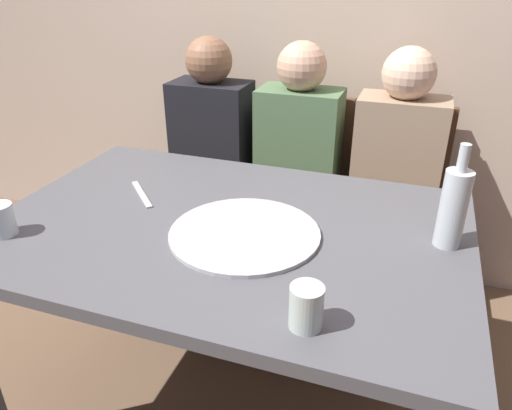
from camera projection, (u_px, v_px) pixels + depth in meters
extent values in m
plane|color=brown|center=(233.00, 398.00, 1.79)|extent=(8.00, 8.00, 0.00)
cube|color=#BCA893|center=(319.00, 0.00, 2.15)|extent=(6.00, 0.10, 2.60)
cube|color=#4C4C51|center=(227.00, 229.00, 1.46)|extent=(1.42, 0.96, 0.04)
cylinder|color=#4C4C51|center=(132.00, 234.00, 2.18)|extent=(0.06, 0.06, 0.71)
cylinder|color=#4C4C51|center=(434.00, 292.00, 1.80)|extent=(0.06, 0.06, 0.71)
cylinder|color=#ADADB2|center=(245.00, 233.00, 1.39)|extent=(0.44, 0.44, 0.01)
cylinder|color=#B2BCC1|center=(453.00, 209.00, 1.30)|extent=(0.07, 0.07, 0.22)
cylinder|color=#B2BCC1|center=(464.00, 158.00, 1.23)|extent=(0.03, 0.03, 0.08)
cylinder|color=silver|center=(1.00, 220.00, 1.38)|extent=(0.08, 0.08, 0.09)
cylinder|color=#B7C6BC|center=(306.00, 307.00, 1.02)|extent=(0.08, 0.08, 0.10)
cube|color=#B7B7BC|center=(142.00, 194.00, 1.63)|extent=(0.17, 0.17, 0.01)
cube|color=#472D1E|center=(213.00, 188.00, 2.39)|extent=(0.44, 0.44, 0.05)
cube|color=#472D1E|center=(227.00, 133.00, 2.45)|extent=(0.44, 0.04, 0.45)
cylinder|color=#472D1E|center=(235.00, 255.00, 2.28)|extent=(0.04, 0.04, 0.42)
cylinder|color=#472D1E|center=(164.00, 242.00, 2.39)|extent=(0.04, 0.04, 0.42)
cylinder|color=#472D1E|center=(261.00, 219.00, 2.60)|extent=(0.04, 0.04, 0.42)
cylinder|color=#472D1E|center=(197.00, 208.00, 2.71)|extent=(0.04, 0.04, 0.42)
cube|color=#472D1E|center=(295.00, 201.00, 2.26)|extent=(0.44, 0.44, 0.05)
cube|color=#472D1E|center=(308.00, 142.00, 2.33)|extent=(0.44, 0.04, 0.45)
cylinder|color=#472D1E|center=(323.00, 272.00, 2.15)|extent=(0.04, 0.04, 0.42)
cylinder|color=#472D1E|center=(244.00, 257.00, 2.27)|extent=(0.04, 0.04, 0.42)
cylinder|color=#472D1E|center=(339.00, 232.00, 2.47)|extent=(0.04, 0.04, 0.42)
cylinder|color=#472D1E|center=(268.00, 220.00, 2.59)|extent=(0.04, 0.04, 0.42)
cube|color=#472D1E|center=(389.00, 215.00, 2.14)|extent=(0.44, 0.44, 0.05)
cube|color=#472D1E|center=(399.00, 152.00, 2.20)|extent=(0.44, 0.04, 0.45)
cylinder|color=#472D1E|center=(424.00, 291.00, 2.03)|extent=(0.04, 0.04, 0.42)
cylinder|color=#472D1E|center=(334.00, 274.00, 2.14)|extent=(0.04, 0.04, 0.42)
cylinder|color=#472D1E|center=(426.00, 246.00, 2.35)|extent=(0.04, 0.04, 0.42)
cylinder|color=#472D1E|center=(349.00, 234.00, 2.46)|extent=(0.04, 0.04, 0.42)
cube|color=black|center=(212.00, 137.00, 2.29)|extent=(0.36, 0.22, 0.52)
sphere|color=brown|center=(209.00, 61.00, 2.13)|extent=(0.21, 0.21, 0.21)
cylinder|color=black|center=(213.00, 206.00, 2.21)|extent=(0.12, 0.40, 0.12)
cylinder|color=black|center=(182.00, 201.00, 2.26)|extent=(0.12, 0.40, 0.12)
cylinder|color=black|center=(197.00, 270.00, 2.14)|extent=(0.11, 0.11, 0.45)
cylinder|color=black|center=(165.00, 264.00, 2.19)|extent=(0.11, 0.11, 0.45)
cube|color=#4C6B47|center=(298.00, 147.00, 2.16)|extent=(0.36, 0.22, 0.52)
sphere|color=tan|center=(302.00, 67.00, 2.00)|extent=(0.21, 0.21, 0.21)
cylinder|color=black|center=(302.00, 221.00, 2.09)|extent=(0.12, 0.40, 0.12)
cylinder|color=black|center=(267.00, 215.00, 2.13)|extent=(0.12, 0.40, 0.12)
cylinder|color=black|center=(288.00, 289.00, 2.02)|extent=(0.11, 0.11, 0.45)
cylinder|color=black|center=(252.00, 282.00, 2.07)|extent=(0.11, 0.11, 0.45)
cube|color=#937A60|center=(397.00, 159.00, 2.04)|extent=(0.36, 0.22, 0.52)
sphere|color=beige|center=(409.00, 74.00, 1.88)|extent=(0.21, 0.21, 0.21)
cylinder|color=#3B3026|center=(405.00, 237.00, 1.96)|extent=(0.12, 0.40, 0.12)
cylinder|color=#3B3026|center=(365.00, 231.00, 2.01)|extent=(0.12, 0.40, 0.12)
cylinder|color=#3B3026|center=(393.00, 311.00, 1.89)|extent=(0.11, 0.11, 0.45)
cylinder|color=#3B3026|center=(353.00, 303.00, 1.94)|extent=(0.11, 0.11, 0.45)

